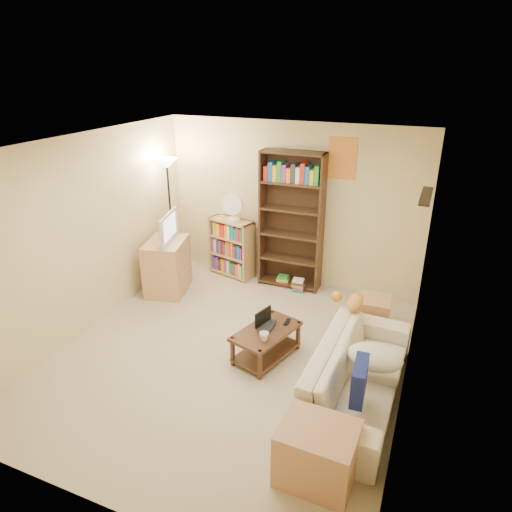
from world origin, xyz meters
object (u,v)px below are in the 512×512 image
tv_stand (167,266)px  mug (264,337)px  tall_bookshelf (291,218)px  tabby_cat (352,301)px  short_bookshelf (232,248)px  end_cabinet (317,453)px  television (164,228)px  coffee_table (266,340)px  side_table (373,315)px  laptop (271,328)px  sofa (357,374)px  desk_fan (233,207)px  floor_lamp (168,185)px

tv_stand → mug: bearing=-45.8°
tv_stand → tall_bookshelf: size_ratio=0.39×
tabby_cat → mug: bearing=-139.3°
tabby_cat → tv_stand: 2.97m
short_bookshelf → end_cabinet: (2.38, -3.37, -0.22)m
end_cabinet → television: bearing=140.8°
coffee_table → short_bookshelf: size_ratio=1.00×
coffee_table → side_table: bearing=61.8°
laptop → side_table: 1.46m
sofa → desk_fan: size_ratio=4.72×
television → floor_lamp: bearing=5.5°
side_table → television: bearing=-179.4°
mug → side_table: (1.02, 1.29, -0.19)m
sofa → desk_fan: (-2.44, 2.21, 0.88)m
sofa → desk_fan: 3.41m
tall_bookshelf → desk_fan: (-0.95, -0.05, 0.08)m
side_table → short_bookshelf: bearing=160.6°
laptop → side_table: size_ratio=0.69×
sofa → coffee_table: 1.17m
short_bookshelf → floor_lamp: 1.43m
tabby_cat → coffee_table: (-0.88, -0.50, -0.46)m
coffee_table → floor_lamp: bearing=162.3°
coffee_table → short_bookshelf: 2.38m
sofa → mug: 1.08m
laptop → desk_fan: desk_fan is taller
tall_bookshelf → side_table: 1.88m
tabby_cat → floor_lamp: (-3.07, 1.00, 0.86)m
tall_bookshelf → short_bookshelf: tall_bookshelf is taller
coffee_table → mug: bearing=-59.1°
sofa → tall_bookshelf: size_ratio=1.01×
sofa → desk_fan: desk_fan is taller
coffee_table → tv_stand: (-2.03, 1.05, 0.17)m
mug → desk_fan: desk_fan is taller
tall_bookshelf → short_bookshelf: (-1.00, 0.00, -0.63)m
tv_stand → desk_fan: size_ratio=1.80×
tv_stand → desk_fan: desk_fan is taller
tall_bookshelf → floor_lamp: (-1.83, -0.44, 0.44)m
television → end_cabinet: (3.05, -2.48, -0.77)m
tabby_cat → side_table: tabby_cat is taller
end_cabinet → tabby_cat: bearing=94.1°
sofa → short_bookshelf: size_ratio=2.22×
sofa → tabby_cat: bearing=18.6°
tabby_cat → desk_fan: size_ratio=1.07×
coffee_table → floor_lamp: 2.96m
television → short_bookshelf: television is taller
desk_fan → tabby_cat: bearing=-32.5°
short_bookshelf → tall_bookshelf: bearing=14.6°
tall_bookshelf → short_bookshelf: 1.19m
tabby_cat → desk_fan: desk_fan is taller
mug → floor_lamp: bearing=142.8°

